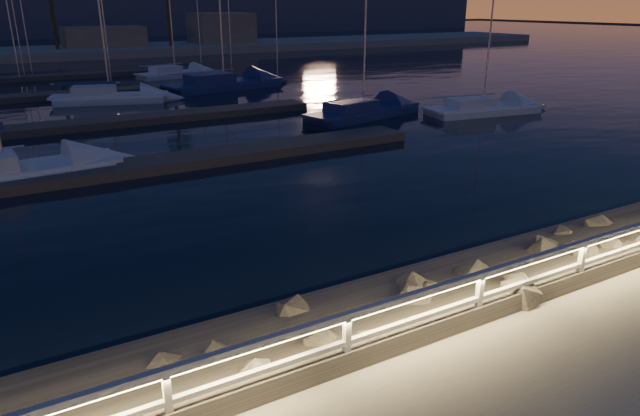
% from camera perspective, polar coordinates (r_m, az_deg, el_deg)
% --- Properties ---
extents(ground, '(400.00, 400.00, 0.00)m').
position_cam_1_polar(ground, '(11.06, 11.61, -12.35)').
color(ground, gray).
rests_on(ground, ground).
extents(harbor_water, '(400.00, 440.00, 0.60)m').
position_cam_1_polar(harbor_water, '(39.19, -20.33, 8.65)').
color(harbor_water, black).
rests_on(harbor_water, ground).
extents(guard_rail, '(44.11, 0.12, 1.06)m').
position_cam_1_polar(guard_rail, '(10.64, 11.62, -8.92)').
color(guard_rail, silver).
rests_on(guard_rail, ground).
extents(riprap, '(38.32, 2.98, 1.36)m').
position_cam_1_polar(riprap, '(11.75, 0.81, -11.41)').
color(riprap, '#645E55').
rests_on(riprap, ground).
extents(floating_docks, '(22.00, 36.00, 0.40)m').
position_cam_1_polar(floating_docks, '(40.35, -20.77, 9.70)').
color(floating_docks, '#534B45').
rests_on(floating_docks, ground).
extents(far_shore, '(160.00, 14.00, 5.20)m').
position_cam_1_polar(far_shore, '(81.32, -26.35, 13.97)').
color(far_shore, gray).
rests_on(far_shore, ground).
extents(sailboat_d, '(7.79, 3.35, 12.76)m').
position_cam_1_polar(sailboat_d, '(36.65, 15.73, 9.64)').
color(sailboat_d, silver).
rests_on(sailboat_d, ground).
extents(sailboat_h, '(8.31, 4.07, 13.55)m').
position_cam_1_polar(sailboat_h, '(34.25, 4.08, 9.68)').
color(sailboat_h, navy).
rests_on(sailboat_h, ground).
extents(sailboat_j, '(7.86, 4.24, 12.91)m').
position_cam_1_polar(sailboat_j, '(42.01, -20.54, 10.41)').
color(sailboat_j, silver).
rests_on(sailboat_j, ground).
extents(sailboat_k, '(7.47, 3.67, 12.22)m').
position_cam_1_polar(sailboat_k, '(55.09, -14.46, 12.96)').
color(sailboat_k, silver).
rests_on(sailboat_k, ground).
extents(sailboat_l, '(9.99, 4.48, 16.34)m').
position_cam_1_polar(sailboat_l, '(46.55, -9.86, 12.20)').
color(sailboat_l, navy).
rests_on(sailboat_l, ground).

